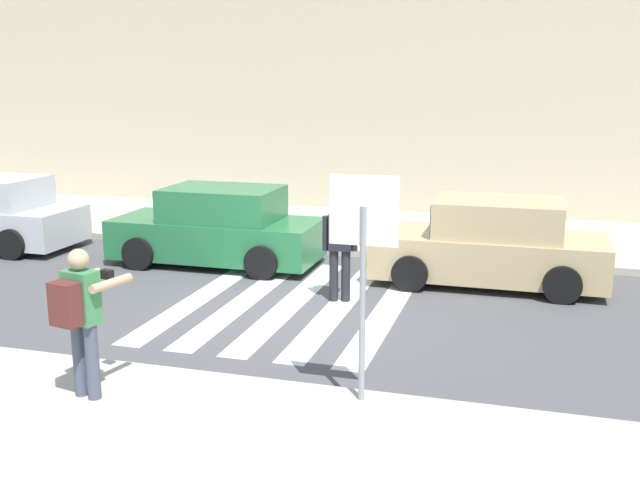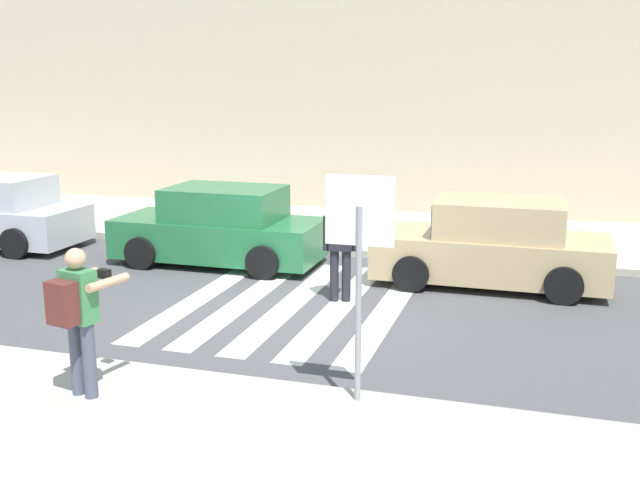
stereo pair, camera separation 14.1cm
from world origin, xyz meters
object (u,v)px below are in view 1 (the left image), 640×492
photographer_with_backpack (80,311)px  pedestrian_crossing (340,244)px  parked_car_green (218,228)px  parked_car_tan (491,245)px  stop_sign (364,239)px

photographer_with_backpack → pedestrian_crossing: photographer_with_backpack is taller
parked_car_green → parked_car_tan: size_ratio=1.00×
parked_car_green → parked_car_tan: 5.31m
pedestrian_crossing → parked_car_tan: bearing=37.1°
stop_sign → photographer_with_backpack: bearing=-164.5°
photographer_with_backpack → pedestrian_crossing: bearing=70.6°
photographer_with_backpack → parked_car_tan: bearing=58.5°
stop_sign → photographer_with_backpack: (-3.01, -0.83, -0.82)m
pedestrian_crossing → parked_car_tan: size_ratio=0.42×
photographer_with_backpack → parked_car_green: bearing=100.9°
stop_sign → parked_car_tan: 5.98m
pedestrian_crossing → parked_car_green: 3.46m
pedestrian_crossing → parked_car_green: bearing=149.2°
photographer_with_backpack → stop_sign: bearing=15.5°
parked_car_green → parked_car_tan: same height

